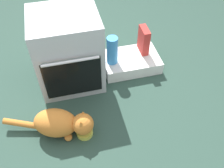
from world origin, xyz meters
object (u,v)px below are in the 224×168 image
(oven, at_px, (68,51))
(cat, at_px, (61,123))
(cereal_box, at_px, (144,40))
(pantry_cabinet, at_px, (131,62))
(food_bowl, at_px, (85,132))
(water_bottle, at_px, (112,50))

(oven, bearing_deg, cat, -105.42)
(cat, bearing_deg, cereal_box, 56.67)
(pantry_cabinet, height_order, food_bowl, pantry_cabinet)
(oven, distance_m, pantry_cabinet, 0.70)
(oven, height_order, water_bottle, oven)
(water_bottle, relative_size, cereal_box, 1.07)
(oven, distance_m, cereal_box, 0.80)
(food_bowl, height_order, cat, cat)
(oven, height_order, cat, oven)
(water_bottle, bearing_deg, pantry_cabinet, 5.68)
(oven, relative_size, pantry_cabinet, 1.28)
(oven, bearing_deg, pantry_cabinet, 3.86)
(oven, relative_size, cat, 1.00)
(cereal_box, bearing_deg, food_bowl, -134.48)
(oven, xyz_separation_m, food_bowl, (0.01, -0.67, -0.35))
(cat, distance_m, water_bottle, 0.87)
(oven, relative_size, food_bowl, 5.38)
(food_bowl, distance_m, cereal_box, 1.12)
(cereal_box, bearing_deg, cat, -142.88)
(food_bowl, xyz_separation_m, water_bottle, (0.41, 0.69, 0.25))
(water_bottle, bearing_deg, oven, -177.03)
(pantry_cabinet, bearing_deg, cereal_box, 25.19)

